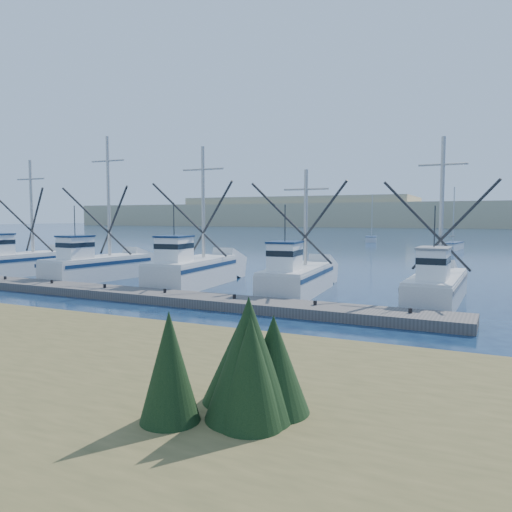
# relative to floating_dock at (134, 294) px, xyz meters

# --- Properties ---
(ground) EXTENTS (500.00, 500.00, 0.00)m
(ground) POSITION_rel_floating_dock_xyz_m (8.27, -5.61, -0.22)
(ground) COLOR #0C1A37
(ground) RESTS_ON ground
(floating_dock) EXTENTS (33.00, 3.02, 0.44)m
(floating_dock) POSITION_rel_floating_dock_xyz_m (0.00, 0.00, 0.00)
(floating_dock) COLOR #5C5652
(floating_dock) RESTS_ON ground
(dune_ridge) EXTENTS (360.00, 60.00, 10.00)m
(dune_ridge) POSITION_rel_floating_dock_xyz_m (8.27, 204.39, 4.78)
(dune_ridge) COLOR tan
(dune_ridge) RESTS_ON ground
(trawler_fleet) EXTENTS (31.49, 8.24, 9.77)m
(trawler_fleet) POSITION_rel_floating_dock_xyz_m (-0.29, 4.93, 0.74)
(trawler_fleet) COLOR silver
(trawler_fleet) RESTS_ON ground
(sailboat_near) EXTENTS (2.52, 6.75, 8.10)m
(sailboat_near) POSITION_rel_floating_dock_xyz_m (12.58, 48.46, 0.27)
(sailboat_near) COLOR silver
(sailboat_near) RESTS_ON ground
(sailboat_far) EXTENTS (2.70, 5.45, 8.10)m
(sailboat_far) POSITION_rel_floating_dock_xyz_m (-1.29, 64.30, 0.28)
(sailboat_far) COLOR silver
(sailboat_far) RESTS_ON ground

